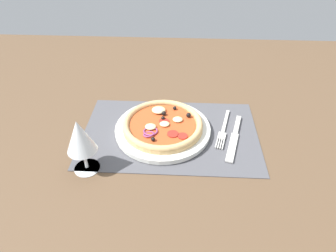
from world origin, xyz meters
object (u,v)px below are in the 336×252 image
(plate, at_px, (163,129))
(knife, at_px, (234,138))
(fork, at_px, (223,130))
(pizza, at_px, (163,124))
(wine_glass, at_px, (80,137))

(plate, xyz_separation_m, knife, (-0.20, 0.02, -0.00))
(plate, height_order, fork, plate)
(pizza, height_order, wine_glass, wine_glass)
(plate, relative_size, knife, 1.37)
(plate, distance_m, pizza, 0.02)
(fork, bearing_deg, knife, 55.08)
(fork, xyz_separation_m, wine_glass, (0.35, 0.16, 0.10))
(knife, xyz_separation_m, wine_glass, (0.38, 0.13, 0.10))
(plate, height_order, wine_glass, wine_glass)
(pizza, xyz_separation_m, knife, (-0.20, 0.02, -0.02))
(plate, xyz_separation_m, fork, (-0.17, -0.01, -0.00))
(plate, relative_size, fork, 1.52)
(pizza, relative_size, fork, 1.27)
(fork, bearing_deg, plate, -73.10)
(pizza, bearing_deg, plate, 111.20)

